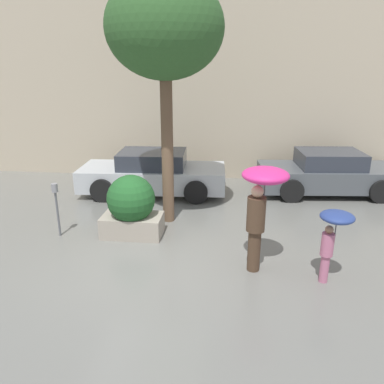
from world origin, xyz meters
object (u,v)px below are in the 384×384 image
Objects in this scene: parked_car_near at (153,174)px; street_tree at (165,30)px; person_child at (333,230)px; parked_car_far at (328,174)px; planter_box at (131,206)px; parking_meter at (56,199)px; person_adult at (261,196)px.

street_tree reaches higher than parked_car_near.
person_child is 0.33× the size of parked_car_far.
planter_box reaches higher than parked_car_near.
parked_car_near is 3.51× the size of parking_meter.
person_adult is 4.37m from street_tree.
person_child is 6.40m from parked_car_near.
person_adult is 1.60× the size of parking_meter.
person_child is 5.58m from street_tree.
planter_box is 3.12m from parked_car_near.
street_tree is 4.46× the size of parking_meter.
parked_car_near is 0.79× the size of street_tree.
parked_car_far is 3.34× the size of parking_meter.
parked_car_near is 5.50m from parked_car_far.
person_adult is 0.46× the size of parked_car_near.
parked_car_near is at bearing 111.94° from street_tree.
person_adult is at bearing -12.63° from parking_meter.
street_tree is at bearing 102.61° from person_adult.
person_adult is at bearing 148.88° from parked_car_far.
person_child is at bearing -140.52° from parked_car_near.
parking_meter is (-2.43, -1.21, -3.67)m from street_tree.
person_adult is 1.47× the size of person_child.
planter_box is 0.33× the size of parked_car_near.
street_tree is at bearing -161.05° from parked_car_near.
parking_meter is at bearing -172.64° from planter_box.
street_tree is (-3.46, 2.59, 3.54)m from person_child.
planter_box reaches higher than parking_meter.
parking_meter is (-1.57, -3.33, 0.30)m from parked_car_near.
parked_car_far is (5.47, 0.62, -0.00)m from parked_car_near.
person_child is at bearing -46.56° from person_adult.
parked_car_far is at bearing -86.48° from parked_car_near.
parked_car_far is at bearing 84.12° from person_child.
street_tree is at bearing 54.40° from planter_box.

